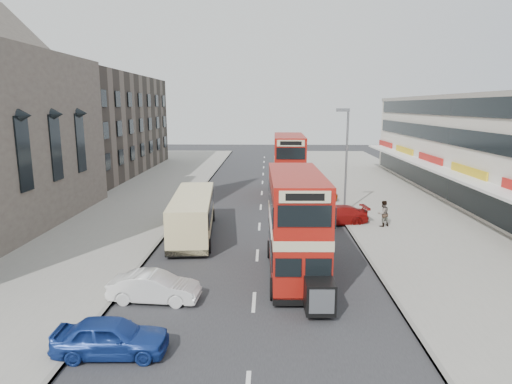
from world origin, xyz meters
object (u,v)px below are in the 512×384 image
(cyclist, at_px, (322,203))
(car_right_a, at_px, (335,215))
(street_lamp, at_px, (346,153))
(car_right_c, at_px, (306,177))
(bus_second, at_px, (289,165))
(car_left_front, at_px, (154,287))
(car_left_near, at_px, (111,337))
(bus_main, at_px, (296,224))
(coach, at_px, (193,213))
(car_right_b, at_px, (314,196))
(pedestrian_near, at_px, (383,213))

(cyclist, bearing_deg, car_right_a, -89.60)
(street_lamp, height_order, car_right_c, street_lamp)
(bus_second, bearing_deg, car_left_front, 74.30)
(cyclist, bearing_deg, car_left_near, -121.71)
(bus_main, bearing_deg, cyclist, -103.54)
(bus_second, height_order, car_left_near, bus_second)
(bus_second, distance_m, coach, 14.93)
(car_left_near, relative_size, car_right_b, 0.96)
(car_right_a, bearing_deg, bus_second, -171.42)
(car_right_a, distance_m, cyclist, 3.90)
(street_lamp, height_order, car_left_front, street_lamp)
(coach, height_order, pedestrian_near, coach)
(coach, relative_size, car_right_c, 2.68)
(car_left_near, bearing_deg, street_lamp, -30.95)
(car_left_front, bearing_deg, bus_main, -59.07)
(bus_main, relative_size, car_right_a, 1.97)
(bus_second, distance_m, car_left_near, 28.21)
(coach, height_order, car_left_front, coach)
(coach, xyz_separation_m, cyclist, (9.17, 6.85, -0.78))
(coach, relative_size, car_left_front, 2.48)
(coach, relative_size, car_right_a, 2.10)
(street_lamp, distance_m, coach, 12.87)
(bus_main, bearing_deg, coach, -48.09)
(street_lamp, bearing_deg, bus_second, 119.57)
(bus_second, relative_size, car_right_b, 2.48)
(car_left_near, distance_m, cyclist, 22.92)
(car_left_near, bearing_deg, car_right_b, -22.78)
(car_right_b, bearing_deg, cyclist, -1.68)
(bus_main, relative_size, car_right_b, 2.25)
(bus_main, height_order, pedestrian_near, bus_main)
(car_left_front, xyz_separation_m, car_right_a, (9.69, 12.79, 0.03))
(car_left_front, bearing_deg, car_right_b, -19.69)
(bus_second, xyz_separation_m, cyclist, (2.36, -6.35, -2.19))
(bus_main, xyz_separation_m, car_left_front, (-6.25, -3.16, -1.98))
(bus_main, relative_size, car_right_c, 2.51)
(bus_second, xyz_separation_m, car_left_front, (-6.84, -23.01, -2.24))
(bus_second, xyz_separation_m, car_left_near, (-7.24, -27.17, -2.22))
(car_right_b, height_order, pedestrian_near, pedestrian_near)
(bus_second, height_order, pedestrian_near, bus_second)
(car_right_c, distance_m, cyclist, 13.54)
(car_left_front, relative_size, car_right_b, 0.96)
(bus_main, xyz_separation_m, car_right_a, (3.44, 9.63, -1.95))
(bus_main, height_order, cyclist, bus_main)
(car_left_near, bearing_deg, car_right_c, -17.29)
(car_left_front, relative_size, car_right_c, 1.08)
(car_left_front, relative_size, cyclist, 1.85)
(bus_main, xyz_separation_m, coach, (-6.23, 6.64, -1.14))
(bus_second, xyz_separation_m, car_right_b, (2.08, -2.79, -2.32))
(bus_second, height_order, car_right_a, bus_second)
(cyclist, bearing_deg, street_lamp, -28.98)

